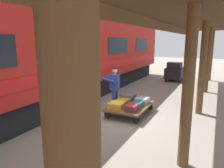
{
  "coord_description": "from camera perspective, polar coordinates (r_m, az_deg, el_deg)",
  "views": [
    {
      "loc": [
        -2.94,
        6.38,
        2.7
      ],
      "look_at": [
        0.49,
        -0.36,
        1.15
      ],
      "focal_mm": 33.71,
      "sensor_mm": 36.0,
      "label": 1
    }
  ],
  "objects": [
    {
      "name": "platform_canopy",
      "position": [
        6.44,
        22.62,
        16.01
      ],
      "size": [
        3.2,
        19.91,
        3.56
      ],
      "color": "brown",
      "rests_on": "ground_plane"
    },
    {
      "name": "porter_in_overalls",
      "position": [
        8.26,
        0.62,
        -0.84
      ],
      "size": [
        0.69,
        0.47,
        1.7
      ],
      "color": "navy",
      "rests_on": "ground_plane"
    },
    {
      "name": "porter_by_door",
      "position": [
        8.18,
        -7.03,
        -1.06
      ],
      "size": [
        0.71,
        0.51,
        1.7
      ],
      "color": "#332D28",
      "rests_on": "ground_plane"
    },
    {
      "name": "ground_plane",
      "position": [
        7.53,
        2.11,
        -9.45
      ],
      "size": [
        60.0,
        60.0,
        0.0
      ],
      "primitive_type": "plane",
      "color": "gray"
    },
    {
      "name": "suitcase_teal_softside",
      "position": [
        7.83,
        6.89,
        -5.41
      ],
      "size": [
        0.37,
        0.61,
        0.17
      ],
      "primitive_type": "cube",
      "rotation": [
        0.0,
        0.0,
        -0.01
      ],
      "color": "#1E666B",
      "rests_on": "luggage_cart"
    },
    {
      "name": "suitcase_yellow_case",
      "position": [
        7.57,
        1.24,
        -5.77
      ],
      "size": [
        0.56,
        0.58,
        0.21
      ],
      "primitive_type": "cube",
      "rotation": [
        0.0,
        0.0,
        0.09
      ],
      "color": "gold",
      "rests_on": "luggage_cart"
    },
    {
      "name": "suitcase_gray_aluminum",
      "position": [
        8.31,
        8.17,
        -4.36
      ],
      "size": [
        0.52,
        0.51,
        0.19
      ],
      "primitive_type": "cube",
      "rotation": [
        0.0,
        0.0,
        -0.11
      ],
      "color": "#9EA0A5",
      "rests_on": "luggage_cart"
    },
    {
      "name": "luggage_cart",
      "position": [
        7.97,
        4.86,
        -6.05
      ],
      "size": [
        1.33,
        1.95,
        0.34
      ],
      "color": "brown",
      "rests_on": "ground_plane"
    },
    {
      "name": "suitcase_slate_roller",
      "position": [
        8.5,
        4.39,
        -3.6
      ],
      "size": [
        0.5,
        0.57,
        0.28
      ],
      "primitive_type": "cube",
      "rotation": [
        0.0,
        0.0,
        0.0
      ],
      "color": "#4C515B",
      "rests_on": "luggage_cart"
    },
    {
      "name": "suitcase_orange_carryall",
      "position": [
        8.04,
        2.91,
        -4.82
      ],
      "size": [
        0.48,
        0.63,
        0.18
      ],
      "primitive_type": "cube",
      "rotation": [
        0.0,
        0.0,
        -0.09
      ],
      "color": "#CC6B23",
      "rests_on": "luggage_cart"
    },
    {
      "name": "suitcase_burgundy_valise",
      "position": [
        7.34,
        5.45,
        -6.35
      ],
      "size": [
        0.39,
        0.56,
        0.21
      ],
      "primitive_type": "cube",
      "rotation": [
        0.0,
        0.0,
        0.04
      ],
      "color": "maroon",
      "rests_on": "luggage_cart"
    },
    {
      "name": "train_car",
      "position": [
        8.97,
        -17.59,
        6.95
      ],
      "size": [
        3.03,
        21.39,
        4.0
      ],
      "color": "#B21E19",
      "rests_on": "ground_plane"
    },
    {
      "name": "baggage_tug",
      "position": [
        15.13,
        16.72,
        3.21
      ],
      "size": [
        1.16,
        1.74,
        1.3
      ],
      "color": "black",
      "rests_on": "ground_plane"
    }
  ]
}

